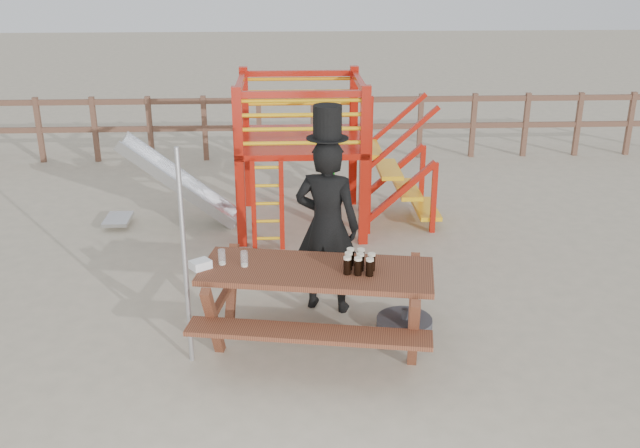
# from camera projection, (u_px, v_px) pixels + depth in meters

# --- Properties ---
(ground) EXTENTS (60.00, 60.00, 0.00)m
(ground) POSITION_uv_depth(u_px,v_px,m) (289.00, 355.00, 6.86)
(ground) COLOR #B5A78D
(ground) RESTS_ON ground
(back_fence) EXTENTS (15.09, 0.09, 1.20)m
(back_fence) POSITION_uv_depth(u_px,v_px,m) (286.00, 120.00, 13.13)
(back_fence) COLOR brown
(back_fence) RESTS_ON ground
(playground_fort) EXTENTS (4.71, 1.84, 2.10)m
(playground_fort) POSITION_uv_depth(u_px,v_px,m) (295.00, 151.00, 9.83)
(playground_fort) COLOR #B0180B
(playground_fort) RESTS_ON ground
(picnic_table) EXTENTS (2.41, 1.86, 0.85)m
(picnic_table) POSITION_uv_depth(u_px,v_px,m) (317.00, 298.00, 6.82)
(picnic_table) COLOR brown
(picnic_table) RESTS_ON ground
(man_with_hat) EXTENTS (0.80, 0.65, 2.23)m
(man_with_hat) POSITION_uv_depth(u_px,v_px,m) (327.00, 222.00, 7.44)
(man_with_hat) COLOR black
(man_with_hat) RESTS_ON ground
(metal_pole) EXTENTS (0.05, 0.05, 2.09)m
(metal_pole) POSITION_uv_depth(u_px,v_px,m) (185.00, 260.00, 6.41)
(metal_pole) COLOR #B2B2B7
(metal_pole) RESTS_ON ground
(parasol_base) EXTENTS (0.57, 0.57, 0.24)m
(parasol_base) POSITION_uv_depth(u_px,v_px,m) (404.00, 324.00, 7.30)
(parasol_base) COLOR #39383E
(parasol_base) RESTS_ON ground
(paper_bag) EXTENTS (0.23, 0.22, 0.08)m
(paper_bag) POSITION_uv_depth(u_px,v_px,m) (200.00, 264.00, 6.70)
(paper_bag) COLOR white
(paper_bag) RESTS_ON picnic_table
(stout_pints) EXTENTS (0.30, 0.32, 0.17)m
(stout_pints) POSITION_uv_depth(u_px,v_px,m) (358.00, 262.00, 6.64)
(stout_pints) COLOR black
(stout_pints) RESTS_ON picnic_table
(empty_glasses) EXTENTS (0.29, 0.12, 0.15)m
(empty_glasses) POSITION_uv_depth(u_px,v_px,m) (233.00, 259.00, 6.76)
(empty_glasses) COLOR silver
(empty_glasses) RESTS_ON picnic_table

